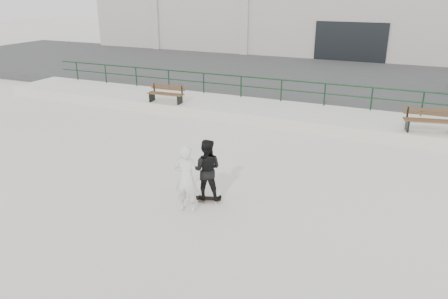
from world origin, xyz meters
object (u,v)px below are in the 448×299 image
at_px(bench_left, 166,94).
at_px(bench_right, 430,121).
at_px(skateboard, 207,199).
at_px(seated_skater, 187,179).
at_px(standing_skater, 206,169).

xyz_separation_m(bench_left, bench_right, (11.04, 0.19, 0.02)).
xyz_separation_m(skateboard, seated_skater, (-0.23, -0.69, 0.84)).
distance_m(bench_right, skateboard, 9.24).
bearing_deg(bench_left, seated_skater, -58.84).
distance_m(bench_right, standing_skater, 9.20).
bearing_deg(skateboard, bench_right, 35.58).
relative_size(standing_skater, seated_skater, 0.93).
distance_m(standing_skater, seated_skater, 0.72).
relative_size(bench_right, standing_skater, 1.12).
bearing_deg(bench_left, standing_skater, -55.25).
bearing_deg(seated_skater, skateboard, -114.63).
relative_size(skateboard, standing_skater, 0.48).
relative_size(skateboard, seated_skater, 0.44).
height_order(bench_left, skateboard, bench_left).
xyz_separation_m(skateboard, standing_skater, (-0.00, 0.00, 0.87)).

